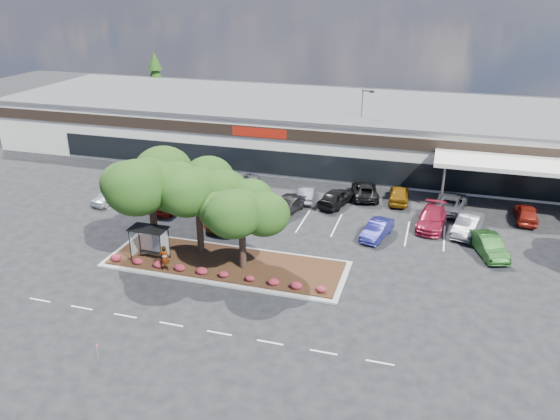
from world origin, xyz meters
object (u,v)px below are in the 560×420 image
(car_0, at_px, (109,196))
(car_1, at_px, (171,201))
(light_pole, at_px, (361,137))
(survey_stake, at_px, (97,350))

(car_0, distance_m, car_1, 6.44)
(light_pole, relative_size, car_0, 2.27)
(survey_stake, bearing_deg, light_pole, 76.23)
(light_pole, height_order, car_1, light_pole)
(light_pole, distance_m, car_1, 21.74)
(light_pole, height_order, survey_stake, light_pole)
(light_pole, relative_size, car_1, 1.87)
(light_pole, xyz_separation_m, car_1, (-14.98, -15.43, -3.19))
(light_pole, height_order, car_0, light_pole)
(survey_stake, relative_size, car_1, 0.21)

